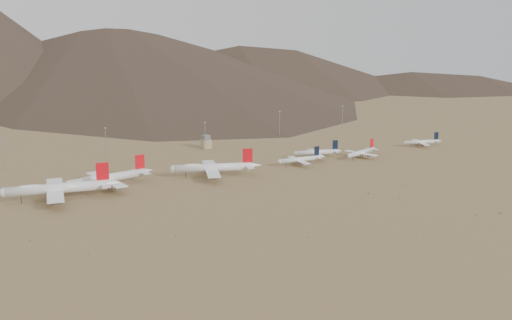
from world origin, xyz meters
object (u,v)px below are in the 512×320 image
widebody_centre (108,178)px  narrowbody_b (318,152)px  widebody_east (213,167)px  narrowbody_a (300,159)px  widebody_west (57,188)px  control_tower (206,142)px

widebody_centre → narrowbody_b: 183.03m
widebody_east → narrowbody_a: (78.29, -1.64, -2.63)m
widebody_west → widebody_east: bearing=13.5°
widebody_east → narrowbody_b: bearing=27.4°
narrowbody_b → widebody_east: bearing=-156.4°
narrowbody_a → narrowbody_b: narrowbody_b is taller
widebody_centre → narrowbody_b: bearing=-6.9°
widebody_east → control_tower: 102.10m
widebody_west → narrowbody_a: bearing=12.5°
widebody_centre → widebody_east: widebody_east is taller
widebody_west → widebody_east: size_ratio=1.16×
widebody_east → narrowbody_a: bearing=19.5°
widebody_centre → widebody_west: bearing=-168.2°
widebody_west → narrowbody_a: widebody_west is taller
narrowbody_a → narrowbody_b: 30.38m
narrowbody_b → widebody_west: bearing=-159.2°
widebody_west → widebody_east: (115.92, 2.59, -0.86)m
widebody_west → control_tower: bearing=44.0°
widebody_centre → widebody_east: (77.72, -10.71, 0.22)m
widebody_centre → widebody_east: bearing=-15.2°
widebody_west → narrowbody_b: 221.73m
widebody_west → control_tower: widebody_west is taller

